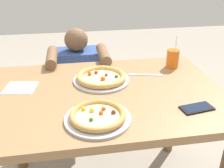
# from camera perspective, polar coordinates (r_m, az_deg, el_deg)

# --- Properties ---
(dining_table) EXTENTS (1.27, 0.85, 0.75)m
(dining_table) POSITION_cam_1_polar(r_m,az_deg,el_deg) (1.40, -1.96, -5.69)
(dining_table) COLOR #936D47
(dining_table) RESTS_ON ground
(pizza_near) EXTENTS (0.29, 0.29, 0.04)m
(pizza_near) POSITION_cam_1_polar(r_m,az_deg,el_deg) (1.11, -3.16, -7.12)
(pizza_near) COLOR #B7B7BC
(pizza_near) RESTS_ON dining_table
(pizza_far) EXTENTS (0.31, 0.31, 0.04)m
(pizza_far) POSITION_cam_1_polar(r_m,az_deg,el_deg) (1.45, -2.35, 1.38)
(pizza_far) COLOR #B7B7BC
(pizza_far) RESTS_ON dining_table
(drink_cup_colored) EXTENTS (0.08, 0.08, 0.20)m
(drink_cup_colored) POSITION_cam_1_polar(r_m,az_deg,el_deg) (1.66, 13.21, 5.49)
(drink_cup_colored) COLOR orange
(drink_cup_colored) RESTS_ON dining_table
(paper_napkin) EXTENTS (0.18, 0.17, 0.00)m
(paper_napkin) POSITION_cam_1_polar(r_m,az_deg,el_deg) (1.46, -19.52, -0.80)
(paper_napkin) COLOR white
(paper_napkin) RESTS_ON dining_table
(fork) EXTENTS (0.20, 0.06, 0.00)m
(fork) POSITION_cam_1_polar(r_m,az_deg,el_deg) (1.53, 7.09, 2.00)
(fork) COLOR silver
(fork) RESTS_ON dining_table
(cell_phone) EXTENTS (0.16, 0.10, 0.01)m
(cell_phone) POSITION_cam_1_polar(r_m,az_deg,el_deg) (1.25, 18.17, -5.03)
(cell_phone) COLOR black
(cell_phone) RESTS_ON dining_table
(diner_seated) EXTENTS (0.41, 0.52, 0.91)m
(diner_seated) POSITION_cam_1_polar(r_m,az_deg,el_deg) (2.09, -7.19, -1.37)
(diner_seated) COLOR #333847
(diner_seated) RESTS_ON ground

